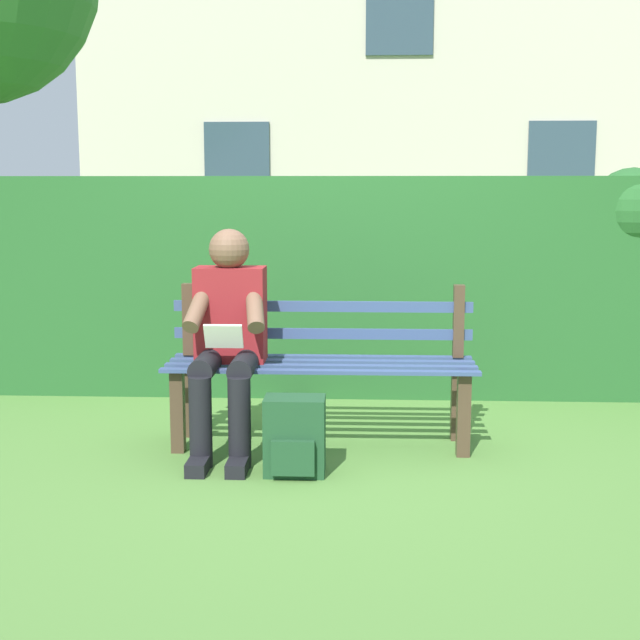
# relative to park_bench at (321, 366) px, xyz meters

# --- Properties ---
(ground) EXTENTS (60.00, 60.00, 0.00)m
(ground) POSITION_rel_park_bench_xyz_m (0.00, 0.06, -0.44)
(ground) COLOR #517F38
(park_bench) EXTENTS (1.69, 0.46, 0.88)m
(park_bench) POSITION_rel_park_bench_xyz_m (0.00, 0.00, 0.00)
(park_bench) COLOR #4C3828
(park_bench) RESTS_ON ground
(person_seated) EXTENTS (0.44, 0.73, 1.20)m
(person_seated) POSITION_rel_park_bench_xyz_m (0.50, 0.16, 0.21)
(person_seated) COLOR maroon
(person_seated) RESTS_ON ground
(hedge_backdrop) EXTENTS (5.63, 0.69, 1.55)m
(hedge_backdrop) POSITION_rel_park_bench_xyz_m (-0.36, -1.33, 0.34)
(hedge_backdrop) COLOR #265B28
(hedge_backdrop) RESTS_ON ground
(building_facade) EXTENTS (8.83, 2.94, 6.08)m
(building_facade) POSITION_rel_park_bench_xyz_m (-0.71, -8.88, 2.60)
(building_facade) COLOR beige
(building_facade) RESTS_ON ground
(backpack) EXTENTS (0.30, 0.27, 0.39)m
(backpack) POSITION_rel_park_bench_xyz_m (0.11, 0.55, -0.25)
(backpack) COLOR #1E4728
(backpack) RESTS_ON ground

